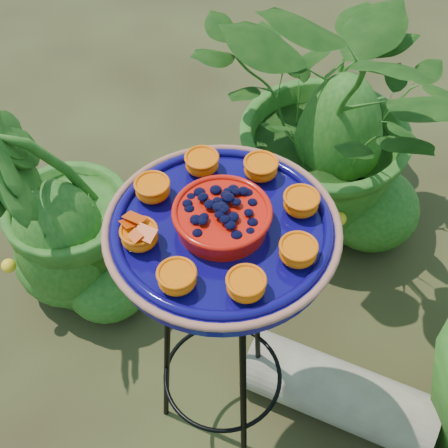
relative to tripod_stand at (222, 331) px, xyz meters
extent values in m
plane|color=black|center=(-0.09, 0.12, -0.50)|extent=(20.00, 20.00, 0.00)
torus|color=black|center=(0.00, 0.00, 0.32)|extent=(0.30, 0.30, 0.01)
torus|color=black|center=(0.00, 0.00, -0.22)|extent=(0.38, 0.38, 0.01)
cylinder|color=black|center=(-0.05, 0.13, -0.09)|extent=(0.04, 0.08, 0.82)
cylinder|color=black|center=(-0.09, -0.10, -0.09)|extent=(0.06, 0.07, 0.82)
cylinder|color=black|center=(0.13, -0.02, -0.09)|extent=(0.08, 0.03, 0.82)
cylinder|color=#0C0755|center=(0.00, 0.00, 0.34)|extent=(0.53, 0.53, 0.04)
torus|color=#AE6C4E|center=(0.00, 0.00, 0.36)|extent=(0.44, 0.44, 0.01)
torus|color=#0C0755|center=(0.00, 0.00, 0.37)|extent=(0.40, 0.40, 0.02)
cylinder|color=red|center=(0.00, 0.00, 0.38)|extent=(0.21, 0.21, 0.04)
torus|color=red|center=(0.00, 0.00, 0.40)|extent=(0.18, 0.18, 0.01)
ellipsoid|color=black|center=(0.00, 0.00, 0.41)|extent=(0.14, 0.14, 0.03)
ellipsoid|color=orange|center=(0.13, 0.07, 0.38)|extent=(0.06, 0.06, 0.03)
cylinder|color=orange|center=(0.13, 0.07, 0.40)|extent=(0.06, 0.06, 0.01)
ellipsoid|color=orange|center=(0.04, 0.14, 0.38)|extent=(0.06, 0.06, 0.03)
cylinder|color=orange|center=(0.04, 0.14, 0.40)|extent=(0.06, 0.06, 0.01)
ellipsoid|color=orange|center=(-0.07, 0.13, 0.38)|extent=(0.06, 0.06, 0.03)
cylinder|color=orange|center=(-0.07, 0.13, 0.40)|extent=(0.06, 0.06, 0.01)
ellipsoid|color=orange|center=(-0.14, 0.04, 0.38)|extent=(0.06, 0.06, 0.03)
cylinder|color=orange|center=(-0.14, 0.04, 0.40)|extent=(0.06, 0.06, 0.01)
ellipsoid|color=orange|center=(-0.13, -0.07, 0.38)|extent=(0.06, 0.06, 0.03)
cylinder|color=orange|center=(-0.13, -0.07, 0.40)|extent=(0.06, 0.06, 0.01)
ellipsoid|color=orange|center=(-0.04, -0.14, 0.38)|extent=(0.06, 0.06, 0.03)
cylinder|color=orange|center=(-0.04, -0.14, 0.40)|extent=(0.06, 0.06, 0.01)
ellipsoid|color=orange|center=(0.07, -0.13, 0.38)|extent=(0.06, 0.06, 0.03)
cylinder|color=orange|center=(0.07, -0.13, 0.40)|extent=(0.06, 0.06, 0.01)
ellipsoid|color=orange|center=(0.14, -0.04, 0.38)|extent=(0.06, 0.06, 0.03)
cylinder|color=orange|center=(0.14, -0.04, 0.40)|extent=(0.06, 0.06, 0.01)
cylinder|color=black|center=(-0.04, -0.14, 0.41)|extent=(0.02, 0.02, 0.00)
cube|color=#FF3C05|center=(-0.06, -0.14, 0.41)|extent=(0.05, 0.04, 0.01)
cube|color=#FF3C05|center=(-0.02, -0.14, 0.41)|extent=(0.05, 0.04, 0.01)
cylinder|color=tan|center=(0.13, 0.30, -0.41)|extent=(0.54, 0.45, 0.18)
imported|color=#194A13|center=(-0.49, 0.73, -0.03)|extent=(1.03, 0.96, 0.95)
imported|color=#194A13|center=(-0.64, -0.19, -0.06)|extent=(0.58, 0.61, 0.87)
camera|label=1|loc=(0.63, -0.37, 1.22)|focal=50.00mm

